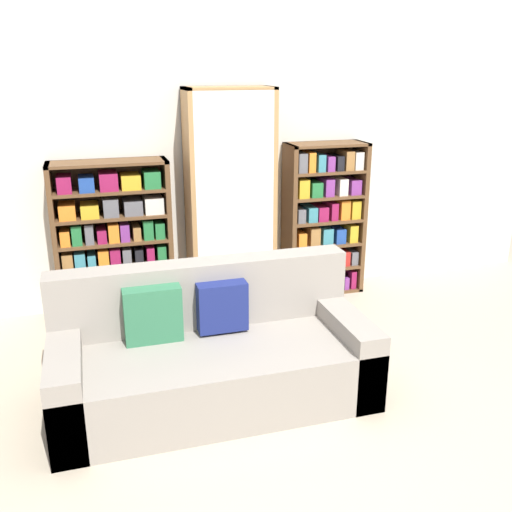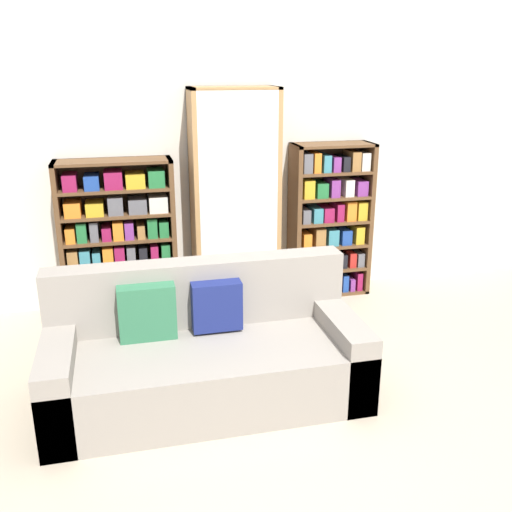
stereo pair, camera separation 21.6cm
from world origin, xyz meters
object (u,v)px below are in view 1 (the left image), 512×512
Objects in this scene: display_cabinet at (230,201)px; bookshelf_left at (114,243)px; bookshelf_right at (324,220)px; couch at (212,357)px; wine_bottle at (311,301)px.

bookshelf_left is at bearing 179.09° from display_cabinet.
bookshelf_right reaches higher than bookshelf_left.
bookshelf_left is at bearing 108.01° from couch.
display_cabinet reaches higher than couch.
display_cabinet is at bearing -178.95° from bookshelf_right.
display_cabinet reaches higher than bookshelf_right.
display_cabinet reaches higher than wine_bottle.
bookshelf_right is at bearing 1.05° from display_cabinet.
bookshelf_left is 0.95× the size of bookshelf_right.
couch is at bearing -132.80° from bookshelf_right.
wine_bottle is at bearing -42.68° from display_cabinet.
bookshelf_left is 1.91m from bookshelf_right.
bookshelf_right is at bearing 47.20° from couch.
wine_bottle is at bearing -18.96° from bookshelf_left.
couch is 2.12m from bookshelf_right.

